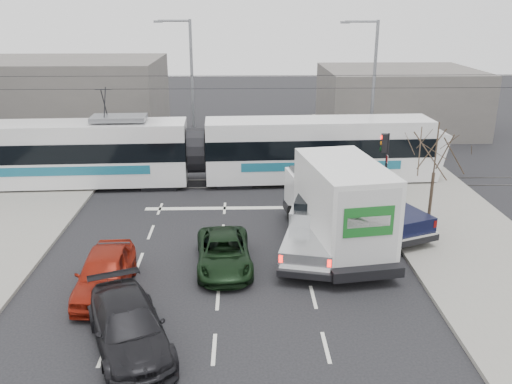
{
  "coord_description": "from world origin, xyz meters",
  "views": [
    {
      "loc": [
        -0.82,
        -19.93,
        9.87
      ],
      "look_at": [
        -0.17,
        3.31,
        1.8
      ],
      "focal_mm": 38.0,
      "sensor_mm": 36.0,
      "label": 1
    }
  ],
  "objects_px": {
    "bare_tree": "(436,153)",
    "box_truck": "(337,205)",
    "street_lamp_near": "(371,85)",
    "green_car": "(224,253)",
    "silver_pickup": "(314,228)",
    "dark_car": "(128,326)",
    "street_lamp_far": "(189,81)",
    "tram": "(195,151)",
    "traffic_signal": "(385,153)",
    "navy_pickup": "(376,205)",
    "red_car": "(105,273)"
  },
  "relations": [
    {
      "from": "navy_pickup",
      "to": "red_car",
      "type": "xyz_separation_m",
      "value": [
        -11.13,
        -5.61,
        -0.38
      ]
    },
    {
      "from": "dark_car",
      "to": "green_car",
      "type": "bearing_deg",
      "value": 40.69
    },
    {
      "from": "bare_tree",
      "to": "tram",
      "type": "xyz_separation_m",
      "value": [
        -11.04,
        7.56,
        -1.84
      ]
    },
    {
      "from": "green_car",
      "to": "box_truck",
      "type": "bearing_deg",
      "value": 16.15
    },
    {
      "from": "traffic_signal",
      "to": "street_lamp_near",
      "type": "xyz_separation_m",
      "value": [
        0.84,
        7.5,
        2.37
      ]
    },
    {
      "from": "street_lamp_far",
      "to": "silver_pickup",
      "type": "relative_size",
      "value": 1.45
    },
    {
      "from": "street_lamp_near",
      "to": "bare_tree",
      "type": "bearing_deg",
      "value": -88.58
    },
    {
      "from": "street_lamp_near",
      "to": "navy_pickup",
      "type": "distance_m",
      "value": 11.66
    },
    {
      "from": "tram",
      "to": "street_lamp_near",
      "type": "bearing_deg",
      "value": 17.81
    },
    {
      "from": "silver_pickup",
      "to": "bare_tree",
      "type": "bearing_deg",
      "value": 31.49
    },
    {
      "from": "street_lamp_far",
      "to": "green_car",
      "type": "distance_m",
      "value": 17.38
    },
    {
      "from": "navy_pickup",
      "to": "tram",
      "type": "bearing_deg",
      "value": 119.84
    },
    {
      "from": "tram",
      "to": "green_car",
      "type": "xyz_separation_m",
      "value": [
        1.9,
        -10.64,
        -1.33
      ]
    },
    {
      "from": "navy_pickup",
      "to": "dark_car",
      "type": "bearing_deg",
      "value": -159.13
    },
    {
      "from": "bare_tree",
      "to": "street_lamp_far",
      "type": "distance_m",
      "value": 17.97
    },
    {
      "from": "red_car",
      "to": "dark_car",
      "type": "relative_size",
      "value": 0.91
    },
    {
      "from": "bare_tree",
      "to": "street_lamp_near",
      "type": "height_order",
      "value": "street_lamp_near"
    },
    {
      "from": "street_lamp_far",
      "to": "tram",
      "type": "relative_size",
      "value": 0.33
    },
    {
      "from": "bare_tree",
      "to": "box_truck",
      "type": "distance_m",
      "value": 4.99
    },
    {
      "from": "street_lamp_near",
      "to": "navy_pickup",
      "type": "xyz_separation_m",
      "value": [
        -1.95,
        -10.79,
        -3.96
      ]
    },
    {
      "from": "tram",
      "to": "navy_pickup",
      "type": "bearing_deg",
      "value": -40.21
    },
    {
      "from": "navy_pickup",
      "to": "dark_car",
      "type": "xyz_separation_m",
      "value": [
        -9.62,
        -9.02,
        -0.43
      ]
    },
    {
      "from": "street_lamp_near",
      "to": "tram",
      "type": "xyz_separation_m",
      "value": [
        -10.76,
        -3.94,
        -3.16
      ]
    },
    {
      "from": "box_truck",
      "to": "traffic_signal",
      "type": "bearing_deg",
      "value": 49.34
    },
    {
      "from": "street_lamp_far",
      "to": "dark_car",
      "type": "relative_size",
      "value": 1.8
    },
    {
      "from": "box_truck",
      "to": "red_car",
      "type": "xyz_separation_m",
      "value": [
        -8.93,
        -3.54,
        -1.18
      ]
    },
    {
      "from": "bare_tree",
      "to": "dark_car",
      "type": "bearing_deg",
      "value": -144.97
    },
    {
      "from": "silver_pickup",
      "to": "navy_pickup",
      "type": "xyz_separation_m",
      "value": [
        3.19,
        2.46,
        0.09
      ]
    },
    {
      "from": "tram",
      "to": "silver_pickup",
      "type": "height_order",
      "value": "tram"
    },
    {
      "from": "street_lamp_far",
      "to": "traffic_signal",
      "type": "bearing_deg",
      "value": -41.72
    },
    {
      "from": "street_lamp_near",
      "to": "red_car",
      "type": "relative_size",
      "value": 1.99
    },
    {
      "from": "traffic_signal",
      "to": "green_car",
      "type": "relative_size",
      "value": 0.8
    },
    {
      "from": "street_lamp_near",
      "to": "green_car",
      "type": "height_order",
      "value": "street_lamp_near"
    },
    {
      "from": "street_lamp_near",
      "to": "tram",
      "type": "distance_m",
      "value": 11.88
    },
    {
      "from": "box_truck",
      "to": "navy_pickup",
      "type": "distance_m",
      "value": 3.12
    },
    {
      "from": "dark_car",
      "to": "traffic_signal",
      "type": "bearing_deg",
      "value": 27.03
    },
    {
      "from": "bare_tree",
      "to": "navy_pickup",
      "type": "bearing_deg",
      "value": 162.48
    },
    {
      "from": "red_car",
      "to": "green_car",
      "type": "bearing_deg",
      "value": 21.13
    },
    {
      "from": "tram",
      "to": "dark_car",
      "type": "relative_size",
      "value": 5.42
    },
    {
      "from": "street_lamp_near",
      "to": "street_lamp_far",
      "type": "distance_m",
      "value": 11.67
    },
    {
      "from": "street_lamp_far",
      "to": "navy_pickup",
      "type": "distance_m",
      "value": 16.45
    },
    {
      "from": "box_truck",
      "to": "tram",
      "type": "bearing_deg",
      "value": 117.51
    },
    {
      "from": "silver_pickup",
      "to": "green_car",
      "type": "relative_size",
      "value": 1.37
    },
    {
      "from": "tram",
      "to": "traffic_signal",
      "type": "bearing_deg",
      "value": -22.08
    },
    {
      "from": "dark_car",
      "to": "red_car",
      "type": "bearing_deg",
      "value": 91.9
    },
    {
      "from": "bare_tree",
      "to": "street_lamp_near",
      "type": "bearing_deg",
      "value": 91.42
    },
    {
      "from": "traffic_signal",
      "to": "dark_car",
      "type": "distance_m",
      "value": 16.45
    },
    {
      "from": "silver_pickup",
      "to": "traffic_signal",
      "type": "bearing_deg",
      "value": 66.79
    },
    {
      "from": "silver_pickup",
      "to": "green_car",
      "type": "distance_m",
      "value": 3.97
    },
    {
      "from": "silver_pickup",
      "to": "box_truck",
      "type": "bearing_deg",
      "value": 35.11
    }
  ]
}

